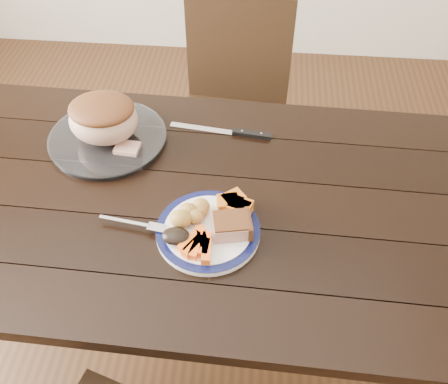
# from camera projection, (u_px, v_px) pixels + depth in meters

# --- Properties ---
(ground) EXTENTS (4.00, 4.00, 0.00)m
(ground) POSITION_uv_depth(u_px,v_px,m) (204.00, 328.00, 1.92)
(ground) COLOR #472B16
(ground) RESTS_ON ground
(dining_table) EXTENTS (1.62, 0.94, 0.75)m
(dining_table) POSITION_uv_depth(u_px,v_px,m) (197.00, 219.00, 1.44)
(dining_table) COLOR black
(dining_table) RESTS_ON ground
(chair_far) EXTENTS (0.46, 0.47, 0.93)m
(chair_far) POSITION_uv_depth(u_px,v_px,m) (233.00, 102.00, 2.03)
(chair_far) COLOR black
(chair_far) RESTS_ON ground
(dinner_plate) EXTENTS (0.27, 0.27, 0.02)m
(dinner_plate) POSITION_uv_depth(u_px,v_px,m) (208.00, 231.00, 1.28)
(dinner_plate) COLOR white
(dinner_plate) RESTS_ON dining_table
(plate_rim) EXTENTS (0.27, 0.27, 0.02)m
(plate_rim) POSITION_uv_depth(u_px,v_px,m) (208.00, 229.00, 1.27)
(plate_rim) COLOR #0B0F37
(plate_rim) RESTS_ON dinner_plate
(serving_platter) EXTENTS (0.35, 0.35, 0.02)m
(serving_platter) POSITION_uv_depth(u_px,v_px,m) (108.00, 139.00, 1.52)
(serving_platter) COLOR white
(serving_platter) RESTS_ON dining_table
(pork_slice) EXTENTS (0.11, 0.09, 0.04)m
(pork_slice) POSITION_uv_depth(u_px,v_px,m) (231.00, 226.00, 1.25)
(pork_slice) COLOR tan
(pork_slice) RESTS_ON dinner_plate
(roasted_potatoes) EXTENTS (0.10, 0.10, 0.05)m
(roasted_potatoes) POSITION_uv_depth(u_px,v_px,m) (191.00, 213.00, 1.28)
(roasted_potatoes) COLOR gold
(roasted_potatoes) RESTS_ON dinner_plate
(carrot_batons) EXTENTS (0.08, 0.11, 0.02)m
(carrot_batons) POSITION_uv_depth(u_px,v_px,m) (199.00, 245.00, 1.22)
(carrot_batons) COLOR orange
(carrot_batons) RESTS_ON dinner_plate
(pumpkin_wedges) EXTENTS (0.10, 0.09, 0.04)m
(pumpkin_wedges) POSITION_uv_depth(u_px,v_px,m) (235.00, 205.00, 1.30)
(pumpkin_wedges) COLOR orange
(pumpkin_wedges) RESTS_ON dinner_plate
(dark_mushroom) EXTENTS (0.07, 0.05, 0.03)m
(dark_mushroom) POSITION_uv_depth(u_px,v_px,m) (176.00, 236.00, 1.23)
(dark_mushroom) COLOR black
(dark_mushroom) RESTS_ON dinner_plate
(fork) EXTENTS (0.18, 0.04, 0.00)m
(fork) POSITION_uv_depth(u_px,v_px,m) (137.00, 224.00, 1.28)
(fork) COLOR silver
(fork) RESTS_ON dinner_plate
(roast_joint) EXTENTS (0.20, 0.18, 0.13)m
(roast_joint) POSITION_uv_depth(u_px,v_px,m) (104.00, 120.00, 1.47)
(roast_joint) COLOR tan
(roast_joint) RESTS_ON serving_platter
(cut_slice) EXTENTS (0.07, 0.06, 0.02)m
(cut_slice) POSITION_uv_depth(u_px,v_px,m) (127.00, 149.00, 1.47)
(cut_slice) COLOR tan
(cut_slice) RESTS_ON serving_platter
(carving_knife) EXTENTS (0.32, 0.06, 0.01)m
(carving_knife) POSITION_uv_depth(u_px,v_px,m) (239.00, 133.00, 1.55)
(carving_knife) COLOR silver
(carving_knife) RESTS_ON dining_table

